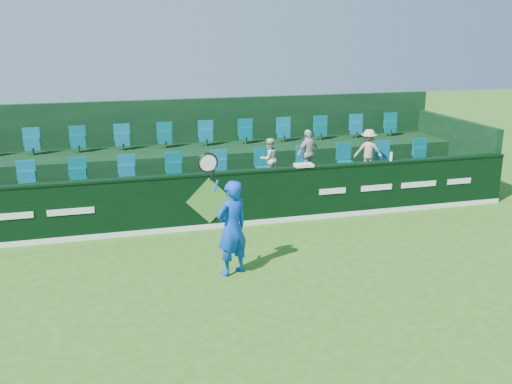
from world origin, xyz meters
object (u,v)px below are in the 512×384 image
object	(u,v)px
spectator_left	(269,159)
drinks_bottle	(391,156)
tennis_player	(232,227)
spectator_right	(368,151)
towel	(304,165)
spectator_middle	(308,153)

from	to	relation	value
spectator_left	drinks_bottle	world-z (taller)	spectator_left
tennis_player	spectator_right	bearing A→B (deg)	39.34
spectator_right	towel	distance (m)	2.53
towel	drinks_bottle	world-z (taller)	drinks_bottle
spectator_middle	towel	distance (m)	1.24
spectator_left	spectator_right	xyz separation A→B (m)	(2.82, 0.00, 0.05)
spectator_left	towel	distance (m)	1.25
spectator_middle	spectator_left	bearing A→B (deg)	-22.70
tennis_player	spectator_right	size ratio (longest dim) A/B	2.13
spectator_middle	towel	bearing A→B (deg)	41.81
tennis_player	towel	size ratio (longest dim) A/B	5.64
spectator_middle	spectator_right	distance (m)	1.74
tennis_player	drinks_bottle	bearing A→B (deg)	29.78
spectator_left	towel	bearing A→B (deg)	98.45
tennis_player	spectator_left	world-z (taller)	tennis_player
spectator_left	spectator_middle	xyz separation A→B (m)	(1.08, 0.00, 0.09)
spectator_right	spectator_middle	bearing A→B (deg)	21.02
spectator_left	towel	xyz separation A→B (m)	(0.54, -1.12, 0.05)
spectator_left	spectator_middle	size ratio (longest dim) A/B	0.86
spectator_middle	towel	xyz separation A→B (m)	(-0.53, -1.12, -0.04)
spectator_left	drinks_bottle	bearing A→B (deg)	141.36
spectator_middle	drinks_bottle	bearing A→B (deg)	125.64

